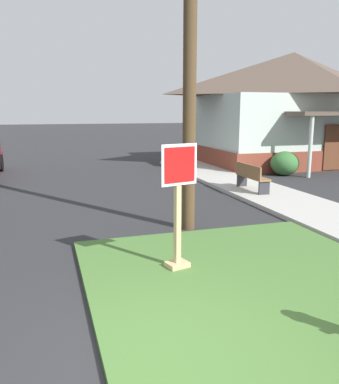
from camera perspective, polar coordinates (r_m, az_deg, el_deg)
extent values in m
plane|color=#2B2B2D|center=(4.52, -2.05, -24.26)|extent=(160.00, 160.00, 0.00)
cube|color=#477033|center=(6.23, 13.01, -13.49)|extent=(5.00, 5.92, 0.08)
cube|color=#B2AFA8|center=(11.99, 16.74, -1.38)|extent=(2.20, 19.22, 0.12)
cube|color=tan|center=(6.48, 1.15, -2.41)|extent=(0.11, 0.11, 2.01)
cube|color=tan|center=(6.77, 1.12, -10.33)|extent=(0.42, 0.36, 0.08)
cube|color=white|center=(6.30, 1.43, 3.94)|extent=(0.64, 0.18, 0.66)
cube|color=red|center=(6.29, 1.50, 3.92)|extent=(0.55, 0.15, 0.56)
cylinder|color=black|center=(8.04, -5.38, -7.64)|extent=(0.70, 0.70, 0.02)
cylinder|color=black|center=(19.17, -23.19, 3.86)|extent=(0.27, 0.76, 0.76)
cube|color=brown|center=(13.08, 11.85, 2.16)|extent=(0.40, 1.61, 0.06)
cube|color=brown|center=(12.96, 11.19, 3.08)|extent=(0.05, 1.61, 0.38)
cube|color=#2D2D33|center=(12.51, 13.41, 0.57)|extent=(0.36, 0.06, 0.41)
cube|color=#2D2D33|center=(13.75, 10.35, 1.67)|extent=(0.36, 0.06, 0.41)
cube|color=brown|center=(21.85, 16.69, 5.33)|extent=(9.35, 6.62, 0.90)
cube|color=#B2C1B7|center=(21.74, 16.95, 9.76)|extent=(9.16, 6.48, 2.48)
pyramid|color=brown|center=(21.81, 17.31, 15.81)|extent=(9.82, 6.95, 2.13)
cylinder|color=#B2C1B7|center=(16.86, 19.55, 6.23)|extent=(0.16, 0.16, 2.54)
cube|color=brown|center=(19.14, 22.37, 5.94)|extent=(0.90, 0.06, 2.00)
ellipsoid|color=#376A34|center=(17.21, 16.18, 3.96)|extent=(1.16, 1.16, 1.00)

